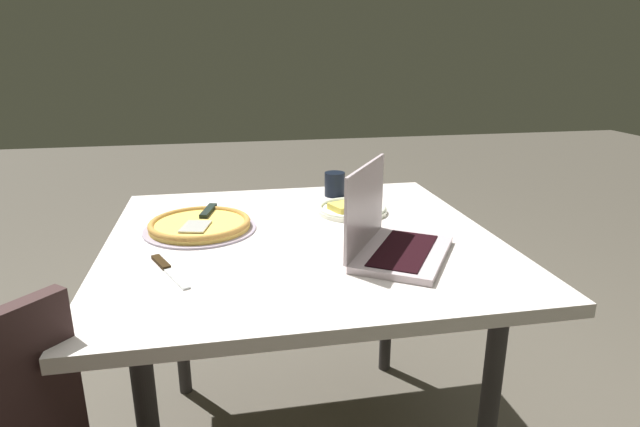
% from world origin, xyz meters
% --- Properties ---
extents(dining_table, '(1.05, 1.07, 0.75)m').
position_xyz_m(dining_table, '(0.00, 0.00, 0.68)').
color(dining_table, silver).
rests_on(dining_table, ground_plane).
extents(laptop, '(0.37, 0.34, 0.23)m').
position_xyz_m(laptop, '(-0.19, -0.20, 0.80)').
color(laptop, '#C4B1B9').
rests_on(laptop, dining_table).
extents(pizza_plate, '(0.22, 0.22, 0.04)m').
position_xyz_m(pizza_plate, '(0.18, -0.19, 0.77)').
color(pizza_plate, white).
rests_on(pizza_plate, dining_table).
extents(pizza_tray, '(0.32, 0.32, 0.03)m').
position_xyz_m(pizza_tray, '(0.10, 0.28, 0.77)').
color(pizza_tray, '#A599AF').
rests_on(pizza_tray, dining_table).
extents(table_knife, '(0.21, 0.11, 0.01)m').
position_xyz_m(table_knife, '(-0.17, 0.36, 0.76)').
color(table_knife, silver).
rests_on(table_knife, dining_table).
extents(drink_cup, '(0.07, 0.07, 0.09)m').
position_xyz_m(drink_cup, '(0.39, -0.18, 0.80)').
color(drink_cup, black).
rests_on(drink_cup, dining_table).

